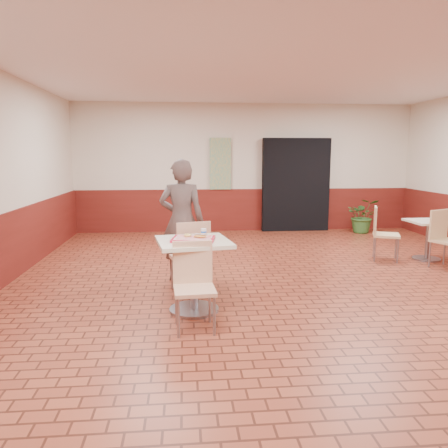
{
  "coord_description": "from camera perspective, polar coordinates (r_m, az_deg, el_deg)",
  "views": [
    {
      "loc": [
        -1.46,
        -5.34,
        1.82
      ],
      "look_at": [
        -0.96,
        0.09,
        0.95
      ],
      "focal_mm": 35.0,
      "sensor_mm": 36.0,
      "label": 1
    }
  ],
  "objects": [
    {
      "name": "corridor_doorway",
      "position": [
        10.59,
        9.35,
        5.07
      ],
      "size": [
        1.6,
        0.22,
        2.2
      ],
      "primitive_type": "cube",
      "color": "black",
      "rests_on": "ground"
    },
    {
      "name": "chair_main_front",
      "position": [
        4.63,
        -3.97,
        -7.4
      ],
      "size": [
        0.45,
        0.45,
        0.91
      ],
      "rotation": [
        0.0,
        0.0,
        0.07
      ],
      "color": "#E4B289",
      "rests_on": "ground"
    },
    {
      "name": "potted_plant",
      "position": [
        10.69,
        17.7,
        1.04
      ],
      "size": [
        0.88,
        0.81,
        0.81
      ],
      "primitive_type": "imported",
      "rotation": [
        0.0,
        0.0,
        -0.28
      ],
      "color": "#336428",
      "rests_on": "ground"
    },
    {
      "name": "main_table",
      "position": [
        5.09,
        -3.99,
        -5.17
      ],
      "size": [
        0.8,
        0.8,
        0.85
      ],
      "rotation": [
        0.0,
        0.0,
        0.16
      ],
      "color": "beige",
      "rests_on": "ground"
    },
    {
      "name": "serving_tray",
      "position": [
        5.02,
        -4.03,
        -1.94
      ],
      "size": [
        0.48,
        0.37,
        0.03
      ],
      "rotation": [
        0.0,
        0.0,
        -0.16
      ],
      "color": "red",
      "rests_on": "main_table"
    },
    {
      "name": "chair_second_front",
      "position": [
        7.91,
        26.84,
        -1.37
      ],
      "size": [
        0.56,
        0.56,
        0.93
      ],
      "rotation": [
        0.0,
        0.0,
        0.4
      ],
      "color": "#DFBC86",
      "rests_on": "ground"
    },
    {
      "name": "promo_poster",
      "position": [
        10.32,
        -0.48,
        7.86
      ],
      "size": [
        0.5,
        0.03,
        1.2
      ],
      "primitive_type": "cube",
      "color": "gray",
      "rests_on": "wainscot_band"
    },
    {
      "name": "second_table",
      "position": [
        8.37,
        25.11,
        -1.11
      ],
      "size": [
        0.65,
        0.65,
        0.69
      ],
      "rotation": [
        0.0,
        0.0,
        0.04
      ],
      "color": "beige",
      "rests_on": "ground"
    },
    {
      "name": "long_john_donut",
      "position": [
        5.0,
        -3.12,
        -1.56
      ],
      "size": [
        0.16,
        0.12,
        0.05
      ],
      "rotation": [
        0.0,
        0.0,
        -0.38
      ],
      "color": "#ECA245",
      "rests_on": "serving_tray"
    },
    {
      "name": "chair_second_left",
      "position": [
        8.04,
        19.9,
        -0.79
      ],
      "size": [
        0.56,
        0.56,
        0.93
      ],
      "rotation": [
        0.0,
        0.0,
        1.19
      ],
      "color": "#DFBE86",
      "rests_on": "ground"
    },
    {
      "name": "paper_cup",
      "position": [
        5.12,
        -2.67,
        -1.06
      ],
      "size": [
        0.07,
        0.07,
        0.08
      ],
      "rotation": [
        0.0,
        0.0,
        0.11
      ],
      "color": "white",
      "rests_on": "serving_tray"
    },
    {
      "name": "ring_donut",
      "position": [
        5.09,
        -4.79,
        -1.47
      ],
      "size": [
        0.11,
        0.11,
        0.03
      ],
      "primitive_type": "torus",
      "rotation": [
        0.0,
        0.0,
        -0.2
      ],
      "color": "#E9BF54",
      "rests_on": "serving_tray"
    },
    {
      "name": "wainscot_band",
      "position": [
        5.69,
        9.78,
        -4.47
      ],
      "size": [
        8.0,
        10.0,
        1.0
      ],
      "color": "#5B1711",
      "rests_on": "ground"
    },
    {
      "name": "chair_main_back",
      "position": [
        5.74,
        -4.3,
        -3.82
      ],
      "size": [
        0.55,
        0.55,
        0.97
      ],
      "rotation": [
        0.0,
        0.0,
        3.41
      ],
      "color": "tan",
      "rests_on": "ground"
    },
    {
      "name": "room_shell",
      "position": [
        5.55,
        10.06,
        5.62
      ],
      "size": [
        8.01,
        10.01,
        3.01
      ],
      "color": "brown",
      "rests_on": "ground"
    },
    {
      "name": "customer",
      "position": [
        6.31,
        -5.55,
        0.47
      ],
      "size": [
        0.68,
        0.47,
        1.76
      ],
      "primitive_type": "imported",
      "rotation": [
        0.0,
        0.0,
        3.06
      ],
      "color": "brown",
      "rests_on": "ground"
    }
  ]
}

